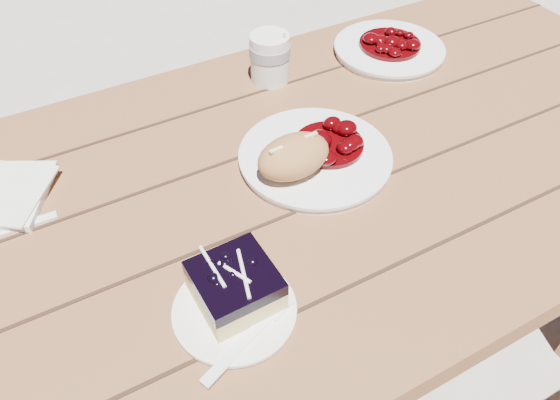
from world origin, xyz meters
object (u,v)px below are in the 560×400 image
main_plate (315,158)px  dessert_plate (235,311)px  second_plate (389,50)px  bread_roll (293,156)px  blueberry_cake (235,285)px  picnic_table (215,268)px  coffee_cup (270,58)px

main_plate → dessert_plate: bearing=-140.2°
second_plate → main_plate: bearing=-145.2°
main_plate → bread_roll: bearing=-160.0°
main_plate → second_plate: same height
bread_roll → blueberry_cake: 0.26m
picnic_table → dessert_plate: 0.27m
coffee_cup → second_plate: bearing=-7.1°
dessert_plate → picnic_table: bearing=77.0°
picnic_table → blueberry_cake: 0.28m
dessert_plate → second_plate: (0.58, 0.44, 0.00)m
main_plate → coffee_cup: size_ratio=2.62×
bread_roll → coffee_cup: 0.30m
main_plate → coffee_cup: coffee_cup is taller
blueberry_cake → second_plate: blueberry_cake is taller
second_plate → picnic_table: bearing=-156.1°
main_plate → blueberry_cake: blueberry_cake is taller
picnic_table → coffee_cup: coffee_cup is taller
dessert_plate → coffee_cup: bearing=57.2°
dessert_plate → bread_roll: bearing=43.9°
coffee_cup → dessert_plate: bearing=-122.8°
picnic_table → second_plate: bearing=23.9°
picnic_table → coffee_cup: bearing=46.3°
main_plate → coffee_cup: bearing=78.9°
picnic_table → dessert_plate: dessert_plate is taller
picnic_table → main_plate: main_plate is taller
bread_roll → dessert_plate: (-0.20, -0.19, -0.04)m
bread_roll → dessert_plate: 0.28m
blueberry_cake → second_plate: (0.57, 0.42, -0.03)m
dessert_plate → second_plate: second_plate is taller
dessert_plate → second_plate: 0.73m
dessert_plate → blueberry_cake: bearing=56.3°
picnic_table → bread_roll: (0.15, -0.01, 0.21)m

